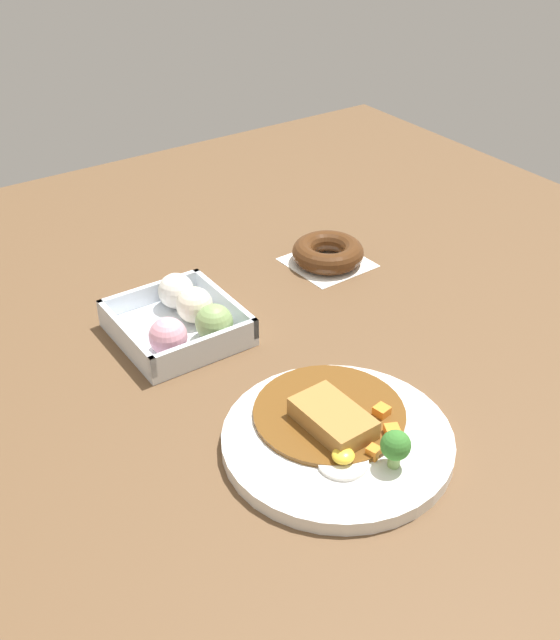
# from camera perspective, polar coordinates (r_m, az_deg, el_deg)

# --- Properties ---
(ground_plane) EXTENTS (1.60, 1.60, 0.00)m
(ground_plane) POSITION_cam_1_polar(r_m,az_deg,el_deg) (1.04, 0.28, -3.23)
(ground_plane) COLOR brown
(curry_plate) EXTENTS (0.27, 0.27, 0.07)m
(curry_plate) POSITION_cam_1_polar(r_m,az_deg,el_deg) (0.91, 4.29, -8.53)
(curry_plate) COLOR white
(curry_plate) RESTS_ON ground_plane
(donut_box) EXTENTS (0.17, 0.16, 0.06)m
(donut_box) POSITION_cam_1_polar(r_m,az_deg,el_deg) (1.09, -7.17, 0.02)
(donut_box) COLOR silver
(donut_box) RESTS_ON ground_plane
(chocolate_ring_donut) EXTENTS (0.13, 0.13, 0.04)m
(chocolate_ring_donut) POSITION_cam_1_polar(r_m,az_deg,el_deg) (1.27, 3.56, 4.97)
(chocolate_ring_donut) COLOR white
(chocolate_ring_donut) RESTS_ON ground_plane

